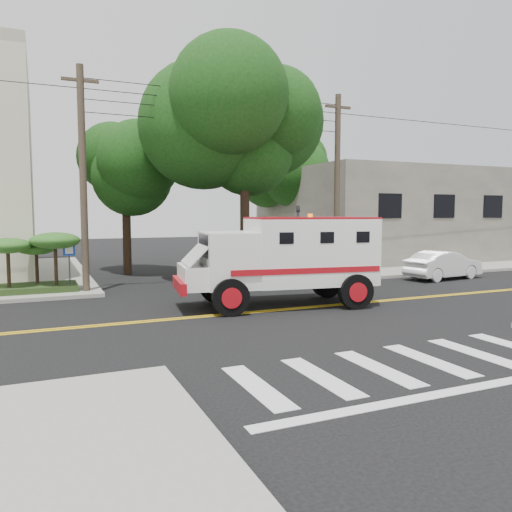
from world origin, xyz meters
name	(u,v)px	position (x,y,z in m)	size (l,w,h in m)	color
ground	(277,310)	(0.00, 0.00, 0.00)	(100.00, 100.00, 0.00)	black
sidewalk_ne	(367,259)	(13.50, 13.50, 0.07)	(17.00, 17.00, 0.15)	gray
building_right	(381,214)	(15.00, 14.00, 3.15)	(14.00, 12.00, 6.00)	#615D53
utility_pole_left	(83,182)	(-5.60, 6.00, 4.50)	(0.28, 0.28, 9.00)	#382D23
utility_pole_right	(337,188)	(6.30, 6.20, 4.50)	(0.28, 0.28, 9.00)	#382D23
tree_main	(256,126)	(1.94, 6.21, 7.20)	(6.08, 5.70, 9.85)	black
tree_left	(132,165)	(-2.68, 11.79, 5.73)	(4.48, 4.20, 7.70)	black
tree_right	(292,171)	(8.84, 15.77, 6.09)	(4.80, 4.50, 8.20)	black
traffic_signal	(298,235)	(3.80, 5.60, 2.23)	(0.15, 0.18, 3.60)	#3F3F42
accessibility_sign	(69,261)	(-6.20, 6.17, 1.37)	(0.45, 0.10, 2.02)	#3F3F42
palm_planter	(35,254)	(-7.44, 6.62, 1.65)	(3.52, 2.63, 2.36)	#1E3314
armored_truck	(286,256)	(0.66, 0.64, 1.78)	(7.14, 3.56, 3.12)	white
parked_sedan	(443,265)	(11.00, 3.80, 0.70)	(1.48, 4.24, 1.40)	white
pedestrian_a	(330,261)	(5.50, 5.50, 0.94)	(0.58, 0.38, 1.59)	gray
pedestrian_b	(319,254)	(7.05, 9.11, 0.98)	(0.81, 0.63, 1.66)	gray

